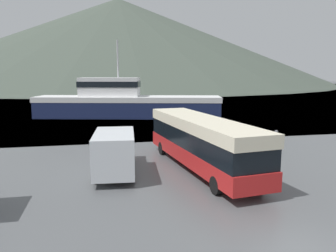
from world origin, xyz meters
name	(u,v)px	position (x,y,z in m)	size (l,w,h in m)	color
water_surface	(114,86)	(0.00, 138.01, 0.00)	(240.00, 240.00, 0.00)	slate
hill_backdrop	(119,42)	(4.61, 175.05, 22.53)	(217.99, 217.99, 45.05)	#424C42
tour_bus	(201,140)	(-0.05, 9.67, 1.75)	(4.04, 12.12, 3.09)	red
delivery_van	(115,151)	(-5.16, 9.75, 1.31)	(2.67, 6.40, 2.49)	silver
fishing_boat	(125,102)	(-2.78, 34.33, 2.01)	(24.45, 9.93, 9.94)	#19234C
storage_bin	(261,144)	(5.41, 12.55, 0.64)	(1.19, 1.36, 1.25)	green
mooring_bollard	(276,134)	(9.10, 16.92, 0.44)	(0.33, 0.33, 0.82)	#4C4C51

